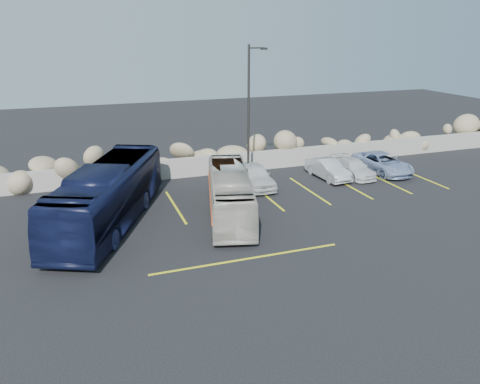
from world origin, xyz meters
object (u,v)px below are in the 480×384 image
object	(u,v)px
car_a	(255,176)
car_c	(354,168)
car_d	(383,163)
vintage_bus	(230,193)
lamppost	(249,112)
tour_coach	(109,195)
car_b	(328,169)

from	to	relation	value
car_a	car_c	bearing A→B (deg)	0.91
car_d	vintage_bus	bearing A→B (deg)	-165.46
car_c	lamppost	bearing A→B (deg)	173.56
lamppost	car_d	size ratio (longest dim) A/B	1.77
lamppost	car_c	distance (m)	7.73
lamppost	tour_coach	distance (m)	9.61
tour_coach	lamppost	bearing A→B (deg)	47.86
car_d	tour_coach	bearing A→B (deg)	-173.76
vintage_bus	car_c	size ratio (longest dim) A/B	2.22
lamppost	car_a	bearing A→B (deg)	-86.48
tour_coach	car_d	xyz separation A→B (m)	(17.29, 2.84, -0.82)
car_c	car_d	world-z (taller)	car_d
car_c	vintage_bus	bearing A→B (deg)	-157.74
car_c	car_d	size ratio (longest dim) A/B	0.81
tour_coach	car_b	xyz separation A→B (m)	(13.33, 2.89, -0.85)
vintage_bus	tour_coach	world-z (taller)	tour_coach
lamppost	vintage_bus	distance (m)	6.16
car_a	car_d	xyz separation A→B (m)	(8.83, -0.03, -0.06)
car_b	lamppost	bearing A→B (deg)	167.10
car_a	car_c	xyz separation A→B (m)	(6.65, -0.08, -0.15)
car_b	car_c	distance (m)	1.78
lamppost	car_d	distance (m)	9.64
car_a	car_d	size ratio (longest dim) A/B	0.89
lamppost	tour_coach	size ratio (longest dim) A/B	0.77
car_a	car_c	world-z (taller)	car_a
vintage_bus	car_a	world-z (taller)	vintage_bus
car_a	lamppost	bearing A→B (deg)	95.14
car_c	car_b	bearing A→B (deg)	177.81
car_b	car_c	size ratio (longest dim) A/B	0.99
tour_coach	car_d	distance (m)	17.54
lamppost	car_a	xyz separation A→B (m)	(0.05, -0.81, -3.61)
tour_coach	car_d	size ratio (longest dim) A/B	2.30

